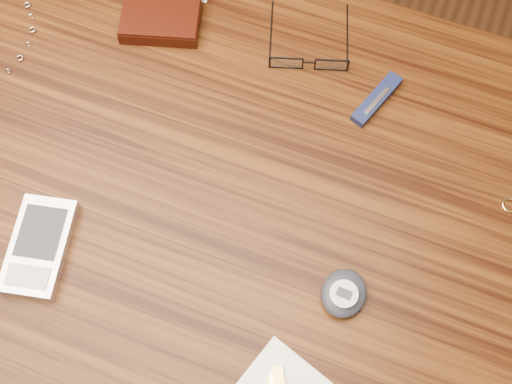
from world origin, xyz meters
TOP-DOWN VIEW (x-y plane):
  - ground at (0.00, 0.00)m, footprint 3.80×3.80m
  - desk at (0.00, 0.00)m, footprint 1.00×0.70m
  - wallet_and_card at (-0.15, 0.21)m, footprint 0.13×0.15m
  - eyeglasses at (0.06, 0.21)m, footprint 0.14×0.14m
  - gold_ring at (0.36, 0.11)m, footprint 0.03×0.03m
  - pda_phone at (-0.15, -0.15)m, footprint 0.09×0.13m
  - pedometer at (0.20, -0.07)m, footprint 0.05×0.06m
  - pocket_knife at (0.16, 0.19)m, footprint 0.05×0.09m

SIDE VIEW (x-z plane):
  - ground at x=0.00m, z-range 0.00..0.00m
  - desk at x=0.00m, z-range 0.27..1.02m
  - gold_ring at x=0.36m, z-range 0.75..0.75m
  - pocket_knife at x=0.16m, z-range 0.75..0.76m
  - pda_phone at x=-0.15m, z-range 0.75..0.77m
  - eyeglasses at x=0.06m, z-range 0.75..0.77m
  - pedometer at x=0.20m, z-range 0.75..0.77m
  - wallet_and_card at x=-0.15m, z-range 0.75..0.77m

